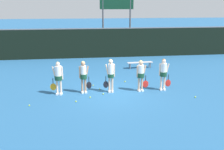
{
  "coord_description": "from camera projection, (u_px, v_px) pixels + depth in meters",
  "views": [
    {
      "loc": [
        -1.73,
        -12.85,
        4.47
      ],
      "look_at": [
        0.01,
        0.01,
        0.92
      ],
      "focal_mm": 42.0,
      "sensor_mm": 36.0,
      "label": 1
    }
  ],
  "objects": [
    {
      "name": "player_0",
      "position": [
        58.0,
        76.0,
        13.05
      ],
      "size": [
        0.67,
        0.39,
        1.7
      ],
      "rotation": [
        0.0,
        0.0,
        -0.18
      ],
      "color": "beige",
      "rests_on": "ground_plane"
    },
    {
      "name": "ground_plane",
      "position": [
        112.0,
        92.0,
        13.68
      ],
      "size": [
        140.0,
        140.0,
        0.0
      ],
      "primitive_type": "plane",
      "color": "#235684"
    },
    {
      "name": "tennis_ball_6",
      "position": [
        125.0,
        82.0,
        15.39
      ],
      "size": [
        0.07,
        0.07,
        0.07
      ],
      "primitive_type": "sphere",
      "color": "#CCE033",
      "rests_on": "ground_plane"
    },
    {
      "name": "tennis_ball_7",
      "position": [
        100.0,
        89.0,
        14.08
      ],
      "size": [
        0.07,
        0.07,
        0.07
      ],
      "primitive_type": "sphere",
      "color": "#CCE033",
      "rests_on": "ground_plane"
    },
    {
      "name": "tennis_ball_8",
      "position": [
        90.0,
        97.0,
        12.83
      ],
      "size": [
        0.07,
        0.07,
        0.07
      ],
      "primitive_type": "sphere",
      "color": "#CCE033",
      "rests_on": "ground_plane"
    },
    {
      "name": "bench_courtside",
      "position": [
        140.0,
        63.0,
        18.69
      ],
      "size": [
        1.86,
        0.52,
        0.43
      ],
      "rotation": [
        0.0,
        0.0,
        0.09
      ],
      "color": "#B2B2B7",
      "rests_on": "ground_plane"
    },
    {
      "name": "tennis_ball_3",
      "position": [
        29.0,
        105.0,
        11.81
      ],
      "size": [
        0.07,
        0.07,
        0.07
      ],
      "primitive_type": "sphere",
      "color": "#CCE033",
      "rests_on": "ground_plane"
    },
    {
      "name": "tennis_ball_1",
      "position": [
        93.0,
        85.0,
        14.7
      ],
      "size": [
        0.07,
        0.07,
        0.07
      ],
      "primitive_type": "sphere",
      "color": "#CCE033",
      "rests_on": "ground_plane"
    },
    {
      "name": "tennis_ball_0",
      "position": [
        103.0,
        94.0,
        13.3
      ],
      "size": [
        0.07,
        0.07,
        0.07
      ],
      "primitive_type": "sphere",
      "color": "#CCE033",
      "rests_on": "ground_plane"
    },
    {
      "name": "tennis_ball_5",
      "position": [
        138.0,
        79.0,
        15.89
      ],
      "size": [
        0.07,
        0.07,
        0.07
      ],
      "primitive_type": "sphere",
      "color": "#CCE033",
      "rests_on": "ground_plane"
    },
    {
      "name": "fence_windscreen",
      "position": [
        97.0,
        43.0,
        22.06
      ],
      "size": [
        60.0,
        0.08,
        2.51
      ],
      "color": "black",
      "rests_on": "ground_plane"
    },
    {
      "name": "player_1",
      "position": [
        84.0,
        74.0,
        13.33
      ],
      "size": [
        0.62,
        0.35,
        1.68
      ],
      "rotation": [
        0.0,
        0.0,
        0.17
      ],
      "color": "tan",
      "rests_on": "ground_plane"
    },
    {
      "name": "player_2",
      "position": [
        111.0,
        73.0,
        13.42
      ],
      "size": [
        0.61,
        0.33,
        1.75
      ],
      "rotation": [
        0.0,
        0.0,
        -0.02
      ],
      "color": "beige",
      "rests_on": "ground_plane"
    },
    {
      "name": "scoreboard",
      "position": [
        117.0,
        5.0,
        23.21
      ],
      "size": [
        3.02,
        0.15,
        5.65
      ],
      "color": "#515156",
      "rests_on": "ground_plane"
    },
    {
      "name": "tennis_ball_9",
      "position": [
        139.0,
        80.0,
        15.76
      ],
      "size": [
        0.07,
        0.07,
        0.07
      ],
      "primitive_type": "sphere",
      "color": "#CCE033",
      "rests_on": "ground_plane"
    },
    {
      "name": "player_3",
      "position": [
        141.0,
        73.0,
        13.6
      ],
      "size": [
        0.67,
        0.38,
        1.66
      ],
      "rotation": [
        0.0,
        0.0,
        0.19
      ],
      "color": "tan",
      "rests_on": "ground_plane"
    },
    {
      "name": "player_4",
      "position": [
        163.0,
        72.0,
        13.75
      ],
      "size": [
        0.66,
        0.38,
        1.7
      ],
      "rotation": [
        0.0,
        0.0,
        -0.05
      ],
      "color": "beige",
      "rests_on": "ground_plane"
    },
    {
      "name": "tennis_ball_2",
      "position": [
        76.0,
        101.0,
        12.29
      ],
      "size": [
        0.07,
        0.07,
        0.07
      ],
      "primitive_type": "sphere",
      "color": "#CCE033",
      "rests_on": "ground_plane"
    },
    {
      "name": "tennis_ball_4",
      "position": [
        195.0,
        97.0,
        12.86
      ],
      "size": [
        0.07,
        0.07,
        0.07
      ],
      "primitive_type": "sphere",
      "color": "#CCE033",
      "rests_on": "ground_plane"
    }
  ]
}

